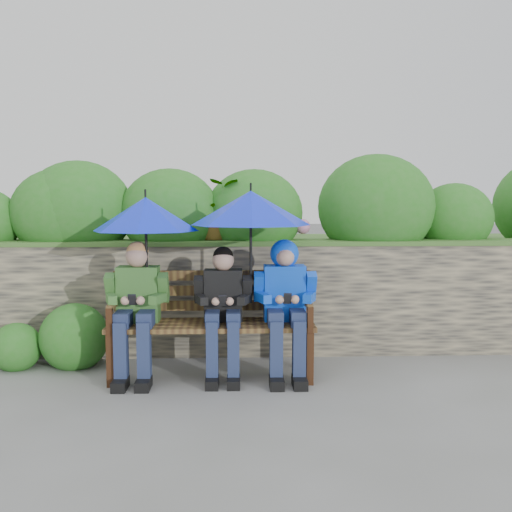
{
  "coord_description": "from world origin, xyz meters",
  "views": [
    {
      "loc": [
        -0.16,
        -4.39,
        1.39
      ],
      "look_at": [
        0.0,
        0.1,
        0.95
      ],
      "focal_mm": 40.0,
      "sensor_mm": 36.0,
      "label": 1
    }
  ],
  "objects_px": {
    "park_bench": "(212,316)",
    "boy_right": "(285,296)",
    "boy_left": "(137,303)",
    "umbrella_right": "(251,208)",
    "boy_middle": "(223,305)",
    "umbrella_left": "(146,214)"
  },
  "relations": [
    {
      "from": "park_bench",
      "to": "umbrella_left",
      "type": "distance_m",
      "value": 0.95
    },
    {
      "from": "park_bench",
      "to": "umbrella_right",
      "type": "distance_m",
      "value": 0.91
    },
    {
      "from": "boy_right",
      "to": "boy_middle",
      "type": "bearing_deg",
      "value": -179.16
    },
    {
      "from": "park_bench",
      "to": "boy_right",
      "type": "xyz_separation_m",
      "value": [
        0.58,
        -0.06,
        0.16
      ]
    },
    {
      "from": "boy_right",
      "to": "umbrella_left",
      "type": "distance_m",
      "value": 1.26
    },
    {
      "from": "boy_right",
      "to": "umbrella_right",
      "type": "xyz_separation_m",
      "value": [
        -0.27,
        0.04,
        0.69
      ]
    },
    {
      "from": "umbrella_left",
      "to": "umbrella_right",
      "type": "distance_m",
      "value": 0.81
    },
    {
      "from": "park_bench",
      "to": "boy_right",
      "type": "distance_m",
      "value": 0.6
    },
    {
      "from": "boy_right",
      "to": "umbrella_left",
      "type": "bearing_deg",
      "value": 177.91
    },
    {
      "from": "park_bench",
      "to": "umbrella_right",
      "type": "bearing_deg",
      "value": -3.65
    },
    {
      "from": "boy_middle",
      "to": "umbrella_right",
      "type": "bearing_deg",
      "value": 12.07
    },
    {
      "from": "boy_left",
      "to": "park_bench",
      "type": "bearing_deg",
      "value": 6.93
    },
    {
      "from": "park_bench",
      "to": "boy_right",
      "type": "relative_size",
      "value": 1.48
    },
    {
      "from": "umbrella_right",
      "to": "boy_left",
      "type": "bearing_deg",
      "value": -176.73
    },
    {
      "from": "boy_right",
      "to": "umbrella_right",
      "type": "distance_m",
      "value": 0.74
    },
    {
      "from": "boy_left",
      "to": "boy_middle",
      "type": "height_order",
      "value": "boy_left"
    },
    {
      "from": "umbrella_right",
      "to": "park_bench",
      "type": "bearing_deg",
      "value": 176.35
    },
    {
      "from": "umbrella_right",
      "to": "boy_middle",
      "type": "bearing_deg",
      "value": -167.93
    },
    {
      "from": "boy_middle",
      "to": "umbrella_left",
      "type": "distance_m",
      "value": 0.92
    },
    {
      "from": "boy_left",
      "to": "umbrella_right",
      "type": "height_order",
      "value": "umbrella_right"
    },
    {
      "from": "boy_right",
      "to": "umbrella_right",
      "type": "bearing_deg",
      "value": 171.65
    },
    {
      "from": "boy_left",
      "to": "boy_right",
      "type": "distance_m",
      "value": 1.16
    }
  ]
}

